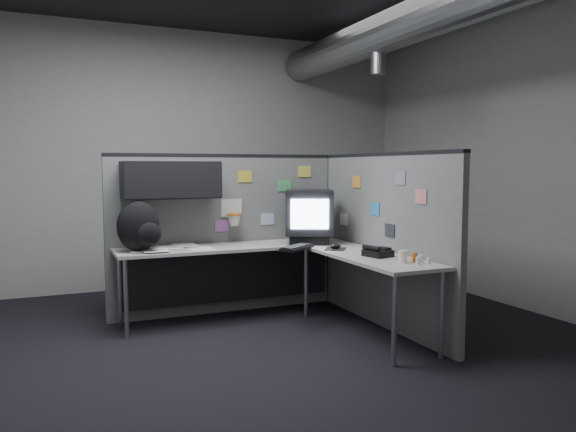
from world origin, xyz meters
name	(u,v)px	position (x,y,z in m)	size (l,w,h in m)	color
room	(344,96)	(0.56, 0.00, 2.10)	(5.62, 5.62, 3.22)	black
partition_back	(213,217)	(-0.25, 1.23, 1.00)	(2.44, 0.42, 1.63)	slate
partition_right	(383,239)	(1.10, 0.22, 0.82)	(0.07, 2.23, 1.63)	slate
desk	(269,260)	(0.15, 0.70, 0.61)	(2.31, 2.11, 0.73)	#B6AEA5
monitor	(309,216)	(0.65, 0.87, 1.01)	(0.62, 0.62, 0.54)	black
keyboard	(297,248)	(0.34, 0.50, 0.75)	(0.42, 0.37, 0.04)	black
mouse	(335,247)	(0.68, 0.36, 0.75)	(0.28, 0.29, 0.05)	black
phone	(377,252)	(0.80, -0.16, 0.77)	(0.23, 0.25, 0.10)	black
bottles	(420,259)	(0.93, -0.58, 0.76)	(0.12, 0.15, 0.08)	silver
cup	(403,257)	(0.81, -0.52, 0.78)	(0.07, 0.07, 0.10)	white
papers	(171,248)	(-0.73, 1.01, 0.74)	(0.77, 0.56, 0.02)	white
backpack	(139,227)	(-1.03, 0.94, 0.96)	(0.42, 0.38, 0.47)	black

